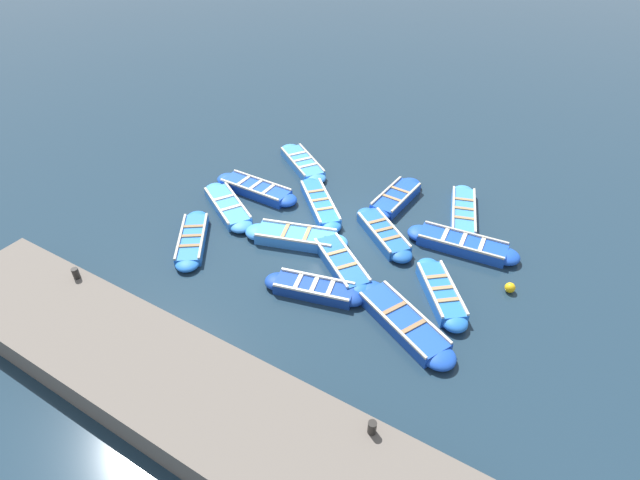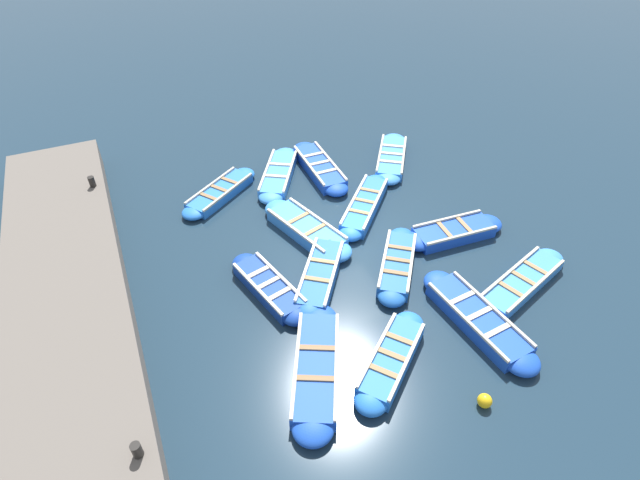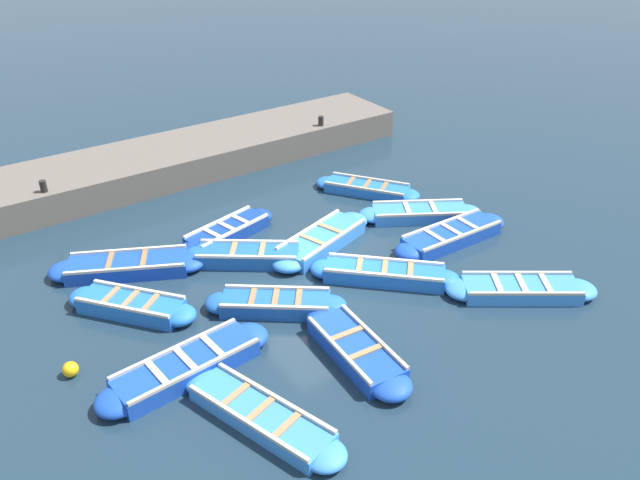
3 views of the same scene
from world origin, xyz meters
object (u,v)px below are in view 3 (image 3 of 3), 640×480
at_px(boat_centre, 384,274).
at_px(boat_outer_right, 128,266).
at_px(boat_drifting, 227,232).
at_px(boat_stern_in, 451,236).
at_px(buoy_orange_near, 572,296).
at_px(boat_broadside, 356,350).
at_px(boat_end_of_row, 322,241).
at_px(boat_bow_out, 420,213).
at_px(buoy_yellow_far, 384,395).
at_px(bollard_north, 321,121).
at_px(boat_inner_gap, 248,256).
at_px(boat_mid_row, 261,416).
at_px(bollard_mid_north, 43,186).
at_px(boat_near_quay, 521,289).
at_px(boat_far_corner, 367,189).
at_px(buoy_white_drifting, 70,369).
at_px(boat_alongside, 187,367).
at_px(boat_tucked, 276,304).
at_px(boat_outer_left, 132,306).

relative_size(boat_centre, boat_outer_right, 0.82).
bearing_deg(boat_drifting, boat_outer_right, 92.79).
bearing_deg(boat_stern_in, buoy_orange_near, -173.88).
height_order(boat_broadside, boat_end_of_row, boat_end_of_row).
distance_m(boat_bow_out, buoy_orange_near, 5.26).
bearing_deg(buoy_yellow_far, bollard_north, -29.01).
bearing_deg(boat_inner_gap, buoy_orange_near, -136.71).
relative_size(boat_mid_row, boat_outer_right, 0.98).
bearing_deg(buoy_yellow_far, buoy_orange_near, -90.15).
height_order(boat_bow_out, bollard_north, bollard_north).
bearing_deg(boat_centre, boat_broadside, 128.83).
relative_size(bollard_north, buoy_yellow_far, 1.31).
bearing_deg(boat_stern_in, bollard_mid_north, 49.39).
bearing_deg(buoy_orange_near, boat_drifting, 36.30).
relative_size(boat_drifting, boat_centre, 1.03).
bearing_deg(boat_outer_right, boat_near_quay, -130.34).
xyz_separation_m(boat_near_quay, boat_stern_in, (2.85, -0.44, 0.02)).
relative_size(boat_mid_row, boat_broadside, 1.12).
bearing_deg(boat_far_corner, bollard_north, -12.52).
bearing_deg(buoy_white_drifting, boat_outer_right, -36.80).
relative_size(boat_bow_out, boat_centre, 1.11).
relative_size(boat_broadside, buoy_yellow_far, 13.10).
xyz_separation_m(boat_mid_row, boat_bow_out, (4.37, -8.04, 0.01)).
bearing_deg(boat_end_of_row, bollard_mid_north, 44.87).
bearing_deg(boat_broadside, boat_drifting, -0.63).
xyz_separation_m(boat_bow_out, boat_stern_in, (-1.55, 0.23, 0.03)).
xyz_separation_m(boat_inner_gap, buoy_yellow_far, (-6.00, 0.23, -0.07)).
bearing_deg(boat_stern_in, boat_far_corner, 0.35).
bearing_deg(boat_inner_gap, boat_near_quay, -136.83).
relative_size(boat_bow_out, boat_alongside, 0.91).
height_order(boat_mid_row, bollard_mid_north, bollard_mid_north).
relative_size(boat_inner_gap, boat_broadside, 0.95).
bearing_deg(boat_tucked, boat_mid_row, 144.43).
bearing_deg(boat_bow_out, boat_centre, 123.09).
height_order(boat_end_of_row, buoy_yellow_far, boat_end_of_row).
xyz_separation_m(boat_inner_gap, boat_tucked, (-2.26, 0.49, -0.02)).
xyz_separation_m(boat_drifting, boat_end_of_row, (-1.94, -1.95, 0.01)).
xyz_separation_m(boat_bow_out, boat_tucked, (-1.50, 5.99, 0.01)).
height_order(boat_outer_left, boat_centre, boat_outer_left).
relative_size(boat_alongside, buoy_yellow_far, 15.10).
bearing_deg(boat_outer_left, buoy_orange_near, -121.94).
xyz_separation_m(boat_outer_left, boat_centre, (-2.34, -5.82, -0.00)).
relative_size(boat_bow_out, boat_tucked, 1.14).
distance_m(bollard_north, buoy_orange_near, 11.51).
distance_m(boat_drifting, boat_broadside, 6.15).
distance_m(boat_far_corner, boat_end_of_row, 3.71).
xyz_separation_m(boat_near_quay, bollard_mid_north, (10.59, 8.59, 0.97)).
bearing_deg(buoy_white_drifting, boat_alongside, -123.48).
relative_size(boat_centre, bollard_mid_north, 9.44).
height_order(boat_inner_gap, bollard_mid_north, bollard_mid_north).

